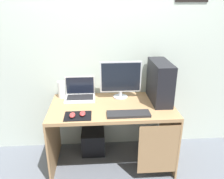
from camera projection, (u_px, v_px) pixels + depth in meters
ground_plane at (112, 160)px, 2.67m from camera, size 8.00×8.00×0.00m
wall_back at (110, 44)px, 2.56m from camera, size 4.00×0.05×2.60m
desk at (113, 118)px, 2.45m from camera, size 1.31×0.70×0.72m
pc_tower at (160, 82)px, 2.44m from camera, size 0.19×0.47×0.44m
monitor at (121, 79)px, 2.52m from camera, size 0.46×0.16×0.42m
laptop at (80, 94)px, 2.58m from camera, size 0.34×0.25×0.24m
speaker at (62, 90)px, 2.57m from camera, size 0.08×0.08×0.19m
keyboard at (128, 114)px, 2.20m from camera, size 0.42×0.14×0.02m
mousepad at (78, 116)px, 2.18m from camera, size 0.26×0.20×0.00m
mouse_left at (83, 114)px, 2.19m from camera, size 0.06×0.10×0.03m
mouse_right at (72, 115)px, 2.16m from camera, size 0.06×0.10×0.03m
subwoofer at (93, 142)px, 2.79m from camera, size 0.28×0.28×0.28m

